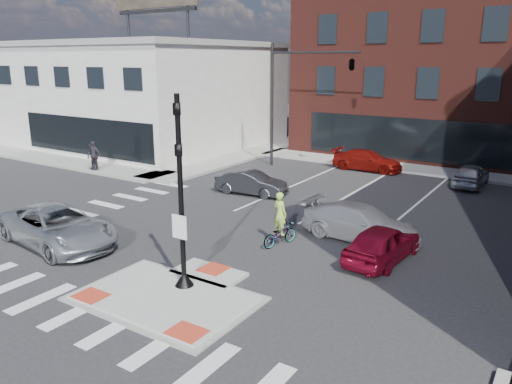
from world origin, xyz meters
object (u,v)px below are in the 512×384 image
Objects in this scene: bg_car_red at (367,160)px; bg_car_silver at (471,175)px; bg_car_dark at (251,183)px; red_sedan at (383,243)px; pedestrian_b at (94,156)px; pedestrian_a at (93,156)px; white_pickup at (361,223)px; silver_suv at (58,226)px; cyclist at (280,228)px.

bg_car_silver is at bearing -97.55° from bg_car_red.
red_sedan is at bearing -125.19° from bg_car_dark.
pedestrian_b is at bearing 88.96° from bg_car_dark.
bg_car_red is 17.64m from pedestrian_a.
bg_car_red is at bearing 23.98° from white_pickup.
bg_car_red is at bearing 28.06° from pedestrian_b.
white_pickup is at bearing -7.03° from pedestrian_a.
bg_car_red is at bearing -7.36° from silver_suv.
pedestrian_a is 0.14m from pedestrian_b.
white_pickup is 2.84× the size of pedestrian_a.
pedestrian_a reaches higher than white_pickup.
bg_car_dark is 1.79× the size of cyclist.
pedestrian_b reaches higher than bg_car_dark.
bg_car_red is 2.63× the size of pedestrian_a.
white_pickup is at bearing -120.13° from bg_car_dark.
bg_car_silver is at bearing -91.83° from cyclist.
silver_suv is at bearing 30.91° from red_sedan.
cyclist reaches higher than silver_suv.
cyclist is 1.26× the size of pedestrian_a.
cyclist reaches higher than pedestrian_b.
bg_car_dark is 1.00× the size of bg_car_silver.
cyclist is at bearing -172.48° from bg_car_red.
pedestrian_a is at bearing 124.20° from bg_car_red.
white_pickup is 2.25× the size of cyclist.
pedestrian_a reaches higher than bg_car_dark.
pedestrian_a is at bearing 24.09° from bg_car_silver.
silver_suv is 13.13m from pedestrian_b.
bg_car_silver is 0.86× the size of bg_car_red.
silver_suv is at bearing -45.05° from pedestrian_a.
bg_car_silver is 22.91m from pedestrian_a.
silver_suv is 3.26× the size of pedestrian_a.
red_sedan is at bearing 88.04° from bg_car_silver.
bg_car_dark is at bearing -23.95° from red_sedan.
bg_car_silver is at bearing 23.81° from pedestrian_a.
silver_suv reaches higher than red_sedan.
red_sedan is 10.28m from bg_car_dark.
bg_car_silver is at bearing 17.04° from pedestrian_b.
bg_car_red is at bearing -6.75° from bg_car_silver.
pedestrian_a reaches higher than silver_suv.
cyclist is 17.22m from pedestrian_a.
pedestrian_a is at bearing 173.13° from pedestrian_b.
cyclist is (5.12, -5.69, 0.09)m from bg_car_dark.
white_pickup is 8.20m from bg_car_dark.
pedestrian_b reaches higher than pedestrian_a.
bg_car_silver is 2.26× the size of pedestrian_a.
bg_car_silver is 1.79× the size of cyclist.
silver_suv is 1.40× the size of red_sedan.
bg_car_dark is 11.39m from pedestrian_b.
bg_car_dark is (-8.98, 5.00, -0.04)m from red_sedan.
bg_car_red is 2.44× the size of pedestrian_b.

